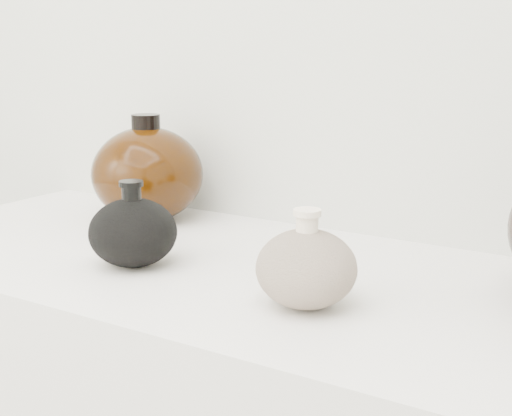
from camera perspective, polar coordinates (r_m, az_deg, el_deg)
The scene contains 3 objects.
black_gourd_vase at distance 1.01m, azimuth -9.81°, elevation -1.88°, with size 0.14×0.14×0.12m.
cream_gourd_vase at distance 0.84m, azimuth 4.05°, elevation -4.78°, with size 0.14×0.14×0.12m.
left_round_pot at distance 1.25m, azimuth -8.67°, elevation 2.74°, with size 0.20×0.20×0.19m.
Camera 1 is at (0.53, 0.15, 1.21)m, focal length 50.00 mm.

